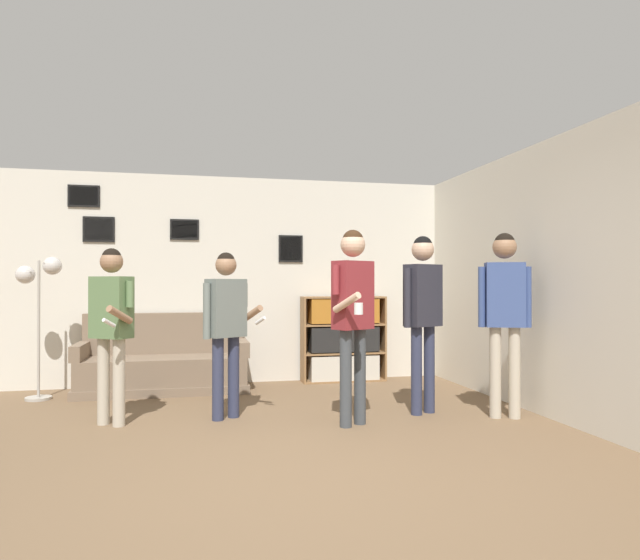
% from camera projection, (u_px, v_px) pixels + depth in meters
% --- Properties ---
extents(ground_plane, '(20.00, 20.00, 0.00)m').
position_uv_depth(ground_plane, '(309.00, 486.00, 3.64)').
color(ground_plane, brown).
extents(wall_back, '(7.65, 0.08, 2.70)m').
position_uv_depth(wall_back, '(249.00, 279.00, 7.54)').
color(wall_back, silver).
rests_on(wall_back, ground_plane).
extents(wall_right, '(0.06, 6.36, 2.70)m').
position_uv_depth(wall_right, '(513.00, 279.00, 6.16)').
color(wall_right, silver).
rests_on(wall_right, ground_plane).
extents(couch, '(2.00, 0.80, 0.93)m').
position_uv_depth(couch, '(164.00, 366.00, 6.90)').
color(couch, '#7A6651').
rests_on(couch, ground_plane).
extents(bookshelf, '(1.12, 0.30, 1.13)m').
position_uv_depth(bookshelf, '(343.00, 339.00, 7.59)').
color(bookshelf, olive).
rests_on(bookshelf, ground_plane).
extents(floor_lamp, '(0.48, 0.28, 1.60)m').
position_uv_depth(floor_lamp, '(39.00, 288.00, 6.39)').
color(floor_lamp, '#ADA89E').
rests_on(floor_lamp, ground_plane).
extents(person_player_foreground_left, '(0.42, 0.59, 1.62)m').
position_uv_depth(person_player_foreground_left, '(111.00, 317.00, 5.22)').
color(person_player_foreground_left, '#B7AD99').
rests_on(person_player_foreground_left, ground_plane).
extents(person_player_foreground_center, '(0.59, 0.36, 1.60)m').
position_uv_depth(person_player_foreground_center, '(226.00, 317.00, 5.48)').
color(person_player_foreground_center, '#2D334C').
rests_on(person_player_foreground_center, ground_plane).
extents(person_watcher_holding_cup, '(0.45, 0.57, 1.79)m').
position_uv_depth(person_watcher_holding_cup, '(353.00, 303.00, 5.22)').
color(person_watcher_holding_cup, '#3D4247').
rests_on(person_watcher_holding_cup, ground_plane).
extents(person_spectator_near_bookshelf, '(0.47, 0.33, 1.78)m').
position_uv_depth(person_spectator_near_bookshelf, '(423.00, 303.00, 5.70)').
color(person_spectator_near_bookshelf, '#2D334C').
rests_on(person_spectator_near_bookshelf, ground_plane).
extents(person_spectator_far_right, '(0.47, 0.31, 1.79)m').
position_uv_depth(person_spectator_far_right, '(505.00, 303.00, 5.51)').
color(person_spectator_far_right, '#B7AD99').
rests_on(person_spectator_far_right, ground_plane).
extents(drinking_cup, '(0.07, 0.07, 0.09)m').
position_uv_depth(drinking_cup, '(353.00, 293.00, 7.63)').
color(drinking_cup, white).
rests_on(drinking_cup, bookshelf).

